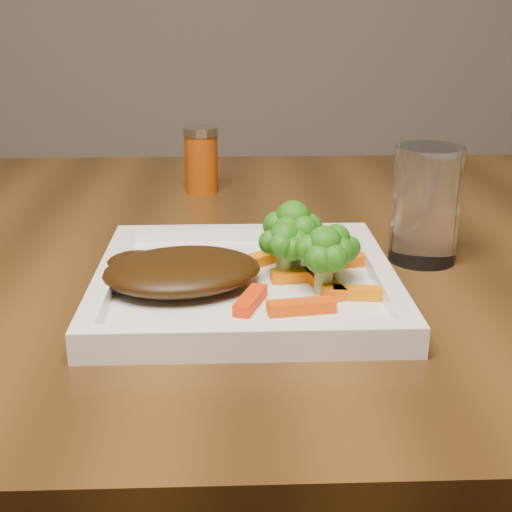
{
  "coord_description": "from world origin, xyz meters",
  "views": [
    {
      "loc": [
        0.01,
        -0.88,
        1.01
      ],
      "look_at": [
        0.03,
        -0.27,
        0.79
      ],
      "focal_mm": 50.0,
      "sensor_mm": 36.0,
      "label": 1
    }
  ],
  "objects_px": {
    "steak": "(182,271)",
    "spice_shaker": "(201,160)",
    "dining_table": "(195,505)",
    "drinking_glass": "(426,205)",
    "plate": "(245,288)"
  },
  "relations": [
    {
      "from": "steak",
      "to": "spice_shaker",
      "type": "distance_m",
      "value": 0.39
    },
    {
      "from": "drinking_glass",
      "to": "plate",
      "type": "bearing_deg",
      "value": -155.61
    },
    {
      "from": "dining_table",
      "to": "drinking_glass",
      "type": "height_order",
      "value": "drinking_glass"
    },
    {
      "from": "dining_table",
      "to": "steak",
      "type": "bearing_deg",
      "value": -87.48
    },
    {
      "from": "plate",
      "to": "spice_shaker",
      "type": "distance_m",
      "value": 0.38
    },
    {
      "from": "steak",
      "to": "plate",
      "type": "bearing_deg",
      "value": 9.04
    },
    {
      "from": "plate",
      "to": "spice_shaker",
      "type": "bearing_deg",
      "value": 97.92
    },
    {
      "from": "plate",
      "to": "steak",
      "type": "height_order",
      "value": "steak"
    },
    {
      "from": "steak",
      "to": "spice_shaker",
      "type": "bearing_deg",
      "value": 89.35
    },
    {
      "from": "plate",
      "to": "steak",
      "type": "bearing_deg",
      "value": -170.96
    },
    {
      "from": "dining_table",
      "to": "drinking_glass",
      "type": "xyz_separation_m",
      "value": [
        0.25,
        -0.09,
        0.44
      ]
    },
    {
      "from": "drinking_glass",
      "to": "spice_shaker",
      "type": "bearing_deg",
      "value": 129.27
    },
    {
      "from": "steak",
      "to": "dining_table",
      "type": "bearing_deg",
      "value": 92.52
    },
    {
      "from": "steak",
      "to": "drinking_glass",
      "type": "height_order",
      "value": "drinking_glass"
    },
    {
      "from": "plate",
      "to": "steak",
      "type": "relative_size",
      "value": 1.89
    }
  ]
}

